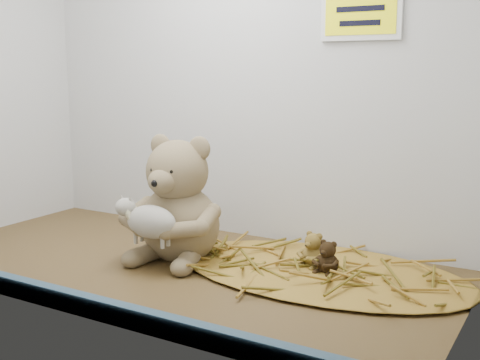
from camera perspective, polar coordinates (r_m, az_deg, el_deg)
The scene contains 8 objects.
alcove_shell at distance 132.96cm, azimuth -4.34°, elevation 11.69°, with size 120.40×60.20×90.40cm.
front_rail at distance 111.51cm, azimuth -15.27°, elevation -11.12°, with size 119.28×2.20×3.60cm, color #3A5A6E.
straw_bed at distance 127.98cm, azimuth 7.62°, elevation -8.54°, with size 64.31×37.34×1.24cm, color olive.
main_teddy at distance 133.94cm, azimuth -5.78°, elevation -1.71°, with size 22.54×23.79×27.95cm, color #908358, non-canonical shape.
toy_lamb at distance 126.93cm, azimuth -8.40°, elevation -3.96°, with size 15.26×9.32×9.86cm, color #B7B1A4, non-canonical shape.
mini_teddy_tan at distance 128.45cm, azimuth 7.00°, elevation -6.40°, with size 6.06×6.39×7.51cm, color brown, non-canonical shape.
mini_teddy_brown at distance 124.92cm, azimuth 8.34°, elevation -7.08°, with size 5.56×5.87×6.90cm, color black, non-canonical shape.
wall_sign at distance 138.30cm, azimuth 11.40°, elevation 15.62°, with size 16.00×1.20×11.00cm, color #FFFB0D.
Camera 1 is at (75.03, -100.73, 42.16)cm, focal length 45.00 mm.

